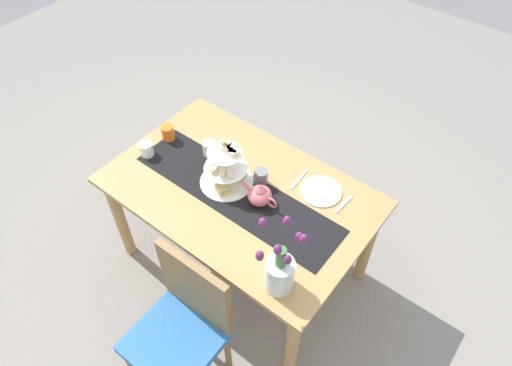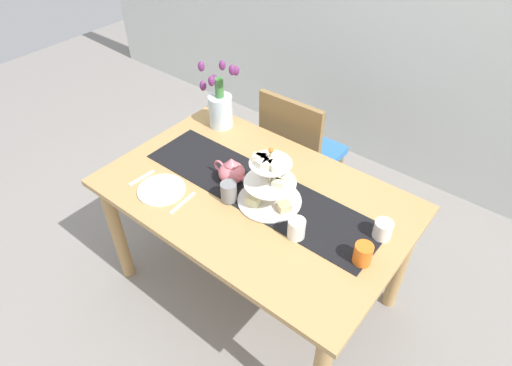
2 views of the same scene
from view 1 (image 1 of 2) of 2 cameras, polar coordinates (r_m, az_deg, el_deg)
ground_plane at (r=3.15m, az=-1.68°, el=-9.70°), size 8.00×8.00×0.00m
dining_table at (r=2.63m, az=-1.98°, el=-2.40°), size 1.46×0.93×0.74m
chair_left at (r=2.41m, az=-8.96°, el=-16.73°), size 0.43×0.43×0.91m
table_runner at (r=2.53m, az=-2.46°, el=-1.20°), size 1.24×0.32×0.00m
tiered_cake_stand at (r=2.51m, az=-3.72°, el=1.67°), size 0.30×0.30×0.30m
teapot at (r=2.45m, az=0.48°, el=-1.49°), size 0.24×0.13×0.14m
tulip_vase at (r=2.10m, az=2.97°, el=-10.62°), size 0.21×0.23×0.41m
cream_jug at (r=2.78m, az=-13.31°, el=4.03°), size 0.08×0.08×0.08m
dinner_plate_left at (r=2.56m, az=7.99°, el=-1.00°), size 0.23×0.23×0.01m
fork_left at (r=2.52m, az=10.74°, el=-2.57°), size 0.03×0.15×0.01m
knife_left at (r=2.61m, az=5.32°, el=0.46°), size 0.03×0.17×0.01m
mug_grey at (r=2.54m, az=0.61°, el=0.74°), size 0.08×0.08×0.09m
mug_white_text at (r=2.72m, az=-5.77°, el=4.23°), size 0.08×0.08×0.09m
mug_orange at (r=2.85m, az=-10.76°, el=6.07°), size 0.08×0.08×0.09m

